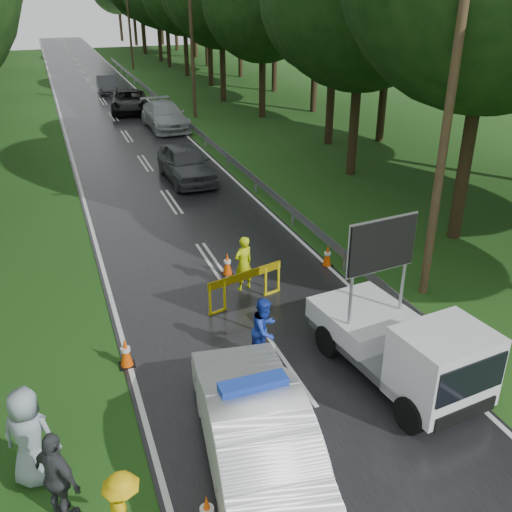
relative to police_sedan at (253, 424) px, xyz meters
name	(u,v)px	position (x,y,z in m)	size (l,w,h in m)	color
ground	(284,369)	(1.61, 2.36, -0.82)	(160.00, 160.00, 0.00)	#1A3F12
road	(113,117)	(1.61, 32.36, -0.81)	(7.00, 140.00, 0.02)	black
guardrail	(168,106)	(5.31, 32.03, -0.28)	(0.12, 60.06, 0.70)	gray
utility_pole_near	(448,116)	(6.81, 4.36, 4.24)	(1.40, 0.24, 10.00)	#3F2E1D
utility_pole_mid	(192,37)	(6.81, 30.36, 4.24)	(1.40, 0.24, 10.00)	#3F2E1D
utility_pole_far	(129,18)	(6.81, 56.36, 4.24)	(1.40, 0.24, 10.00)	#3F2E1D
police_sedan	(253,424)	(0.00, 0.00, 0.00)	(2.37, 5.16, 1.80)	white
work_truck	(406,347)	(3.88, 0.98, 0.13)	(2.44, 4.60, 3.52)	gray
barrier	(245,279)	(1.77, 5.52, -0.08)	(2.32, 0.68, 0.99)	#D3BD0B
officer	(243,263)	(1.99, 6.32, 0.01)	(0.61, 0.40, 1.66)	#BCD40B
civilian	(265,330)	(1.32, 2.86, -0.01)	(0.80, 0.62, 1.64)	#1B37B0
bystander_mid	(58,478)	(-3.40, -0.14, 0.05)	(1.03, 0.43, 1.75)	#383A3F
bystander_right	(29,437)	(-3.80, 0.86, 0.16)	(0.96, 0.63, 1.97)	#8695A0
queue_car_first	(186,163)	(2.92, 17.05, -0.02)	(1.89, 4.70, 1.60)	#404248
queue_car_second	(165,116)	(4.21, 27.71, -0.03)	(2.22, 5.46, 1.59)	#A7ABAF
queue_car_third	(129,101)	(2.93, 33.71, -0.08)	(2.45, 5.32, 1.48)	black
queue_car_fourth	(107,84)	(2.46, 42.37, -0.13)	(1.46, 4.19, 1.38)	#3F4147
cone_center	(247,360)	(0.76, 2.54, -0.49)	(0.32, 0.32, 0.68)	black
cone_far	(227,264)	(1.82, 7.36, -0.46)	(0.35, 0.35, 0.74)	black
cone_left_mid	(126,352)	(-1.79, 3.73, -0.45)	(0.36, 0.36, 0.76)	black
cone_right	(327,256)	(4.97, 6.86, -0.48)	(0.34, 0.34, 0.71)	black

